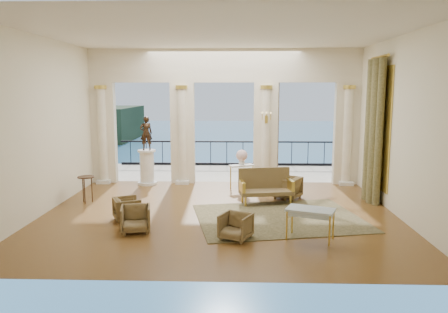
{
  "coord_description": "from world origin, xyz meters",
  "views": [
    {
      "loc": [
        0.48,
        -10.83,
        3.16
      ],
      "look_at": [
        0.11,
        0.6,
        1.41
      ],
      "focal_mm": 35.0,
      "sensor_mm": 36.0,
      "label": 1
    }
  ],
  "objects_px": {
    "armchair_a": "(136,218)",
    "settee": "(265,186)",
    "armchair_c": "(287,186)",
    "pedestal": "(147,168)",
    "statue": "(146,133)",
    "side_table": "(86,180)",
    "armchair_b": "(236,225)",
    "console_table": "(242,169)",
    "game_table": "(310,212)",
    "armchair_d": "(127,208)"
  },
  "relations": [
    {
      "from": "armchair_c",
      "to": "settee",
      "type": "height_order",
      "value": "settee"
    },
    {
      "from": "armchair_c",
      "to": "pedestal",
      "type": "xyz_separation_m",
      "value": [
        -4.51,
        1.79,
        0.21
      ]
    },
    {
      "from": "armchair_b",
      "to": "pedestal",
      "type": "xyz_separation_m",
      "value": [
        -3.02,
        5.38,
        0.26
      ]
    },
    {
      "from": "game_table",
      "to": "armchair_d",
      "type": "bearing_deg",
      "value": -175.1
    },
    {
      "from": "settee",
      "to": "game_table",
      "type": "relative_size",
      "value": 1.4
    },
    {
      "from": "armchair_c",
      "to": "statue",
      "type": "distance_m",
      "value": 5.04
    },
    {
      "from": "armchair_a",
      "to": "armchair_b",
      "type": "height_order",
      "value": "armchair_a"
    },
    {
      "from": "armchair_d",
      "to": "statue",
      "type": "xyz_separation_m",
      "value": [
        -0.35,
        4.08,
        1.43
      ]
    },
    {
      "from": "statue",
      "to": "armchair_d",
      "type": "bearing_deg",
      "value": 75.02
    },
    {
      "from": "armchair_c",
      "to": "statue",
      "type": "relative_size",
      "value": 0.64
    },
    {
      "from": "armchair_c",
      "to": "side_table",
      "type": "distance_m",
      "value": 5.77
    },
    {
      "from": "armchair_d",
      "to": "statue",
      "type": "distance_m",
      "value": 4.33
    },
    {
      "from": "armchair_b",
      "to": "console_table",
      "type": "bearing_deg",
      "value": 112.99
    },
    {
      "from": "pedestal",
      "to": "game_table",
      "type": "bearing_deg",
      "value": -49.28
    },
    {
      "from": "armchair_a",
      "to": "armchair_d",
      "type": "height_order",
      "value": "armchair_a"
    },
    {
      "from": "armchair_a",
      "to": "armchair_d",
      "type": "relative_size",
      "value": 1.06
    },
    {
      "from": "settee",
      "to": "armchair_d",
      "type": "bearing_deg",
      "value": -162.96
    },
    {
      "from": "statue",
      "to": "side_table",
      "type": "relative_size",
      "value": 1.48
    },
    {
      "from": "armchair_d",
      "to": "armchair_c",
      "type": "bearing_deg",
      "value": -86.45
    },
    {
      "from": "pedestal",
      "to": "console_table",
      "type": "height_order",
      "value": "pedestal"
    },
    {
      "from": "settee",
      "to": "pedestal",
      "type": "height_order",
      "value": "pedestal"
    },
    {
      "from": "armchair_b",
      "to": "settee",
      "type": "relative_size",
      "value": 0.4
    },
    {
      "from": "pedestal",
      "to": "console_table",
      "type": "distance_m",
      "value": 3.21
    },
    {
      "from": "armchair_b",
      "to": "console_table",
      "type": "distance_m",
      "value": 4.94
    },
    {
      "from": "settee",
      "to": "statue",
      "type": "height_order",
      "value": "statue"
    },
    {
      "from": "armchair_d",
      "to": "settee",
      "type": "bearing_deg",
      "value": -88.16
    },
    {
      "from": "statue",
      "to": "side_table",
      "type": "height_order",
      "value": "statue"
    },
    {
      "from": "armchair_b",
      "to": "side_table",
      "type": "distance_m",
      "value": 5.16
    },
    {
      "from": "armchair_a",
      "to": "game_table",
      "type": "xyz_separation_m",
      "value": [
        3.83,
        -0.38,
        0.28
      ]
    },
    {
      "from": "armchair_a",
      "to": "game_table",
      "type": "height_order",
      "value": "game_table"
    },
    {
      "from": "armchair_c",
      "to": "statue",
      "type": "xyz_separation_m",
      "value": [
        -4.51,
        1.79,
        1.38
      ]
    },
    {
      "from": "armchair_d",
      "to": "pedestal",
      "type": "distance_m",
      "value": 4.1
    },
    {
      "from": "pedestal",
      "to": "statue",
      "type": "relative_size",
      "value": 1.05
    },
    {
      "from": "armchair_b",
      "to": "armchair_d",
      "type": "bearing_deg",
      "value": 178.81
    },
    {
      "from": "armchair_a",
      "to": "settee",
      "type": "xyz_separation_m",
      "value": [
        3.06,
        2.67,
        0.16
      ]
    },
    {
      "from": "settee",
      "to": "side_table",
      "type": "xyz_separation_m",
      "value": [
        -5.05,
        -0.15,
        0.16
      ]
    },
    {
      "from": "game_table",
      "to": "console_table",
      "type": "distance_m",
      "value": 5.09
    },
    {
      "from": "statue",
      "to": "armchair_a",
      "type": "bearing_deg",
      "value": 78.93
    },
    {
      "from": "side_table",
      "to": "armchair_a",
      "type": "bearing_deg",
      "value": -51.68
    },
    {
      "from": "side_table",
      "to": "armchair_c",
      "type": "bearing_deg",
      "value": 6.54
    },
    {
      "from": "game_table",
      "to": "pedestal",
      "type": "xyz_separation_m",
      "value": [
        -4.6,
        5.34,
        -0.04
      ]
    },
    {
      "from": "statue",
      "to": "pedestal",
      "type": "bearing_deg",
      "value": 70.09
    },
    {
      "from": "armchair_b",
      "to": "console_table",
      "type": "height_order",
      "value": "console_table"
    },
    {
      "from": "armchair_d",
      "to": "pedestal",
      "type": "bearing_deg",
      "value": -20.32
    },
    {
      "from": "armchair_a",
      "to": "console_table",
      "type": "distance_m",
      "value": 5.12
    },
    {
      "from": "armchair_a",
      "to": "armchair_d",
      "type": "xyz_separation_m",
      "value": [
        -0.42,
        0.89,
        -0.02
      ]
    },
    {
      "from": "armchair_c",
      "to": "pedestal",
      "type": "bearing_deg",
      "value": -81.71
    },
    {
      "from": "armchair_c",
      "to": "armchair_d",
      "type": "distance_m",
      "value": 4.74
    },
    {
      "from": "armchair_d",
      "to": "statue",
      "type": "height_order",
      "value": "statue"
    },
    {
      "from": "pedestal",
      "to": "side_table",
      "type": "height_order",
      "value": "pedestal"
    }
  ]
}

